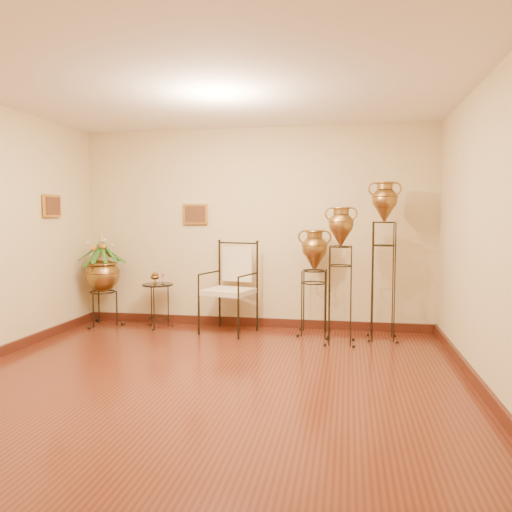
% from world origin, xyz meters
% --- Properties ---
extents(ground, '(5.00, 5.00, 0.00)m').
position_xyz_m(ground, '(0.00, 0.00, 0.00)').
color(ground, '#582214').
rests_on(ground, ground).
extents(room_shell, '(5.02, 5.02, 2.81)m').
position_xyz_m(room_shell, '(-0.01, 0.01, 1.73)').
color(room_shell, '#CCB183').
rests_on(room_shell, ground).
extents(amphora_tall, '(0.44, 0.44, 2.02)m').
position_xyz_m(amphora_tall, '(1.75, 2.01, 1.03)').
color(amphora_tall, black).
rests_on(amphora_tall, ground).
extents(amphora_mid, '(0.48, 0.48, 1.70)m').
position_xyz_m(amphora_mid, '(1.22, 1.71, 0.86)').
color(amphora_mid, black).
rests_on(amphora_mid, ground).
extents(amphora_short, '(0.47, 0.47, 1.42)m').
position_xyz_m(amphora_short, '(0.88, 2.15, 0.70)').
color(amphora_short, black).
rests_on(amphora_short, ground).
extents(planter_urn, '(0.96, 0.96, 1.41)m').
position_xyz_m(planter_urn, '(-2.15, 2.15, 0.79)').
color(planter_urn, black).
rests_on(planter_urn, ground).
extents(armchair, '(0.83, 0.80, 1.22)m').
position_xyz_m(armchair, '(-0.26, 2.02, 0.61)').
color(armchair, black).
rests_on(armchair, ground).
extents(side_table, '(0.56, 0.56, 0.79)m').
position_xyz_m(side_table, '(-1.32, 2.15, 0.32)').
color(side_table, black).
rests_on(side_table, ground).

